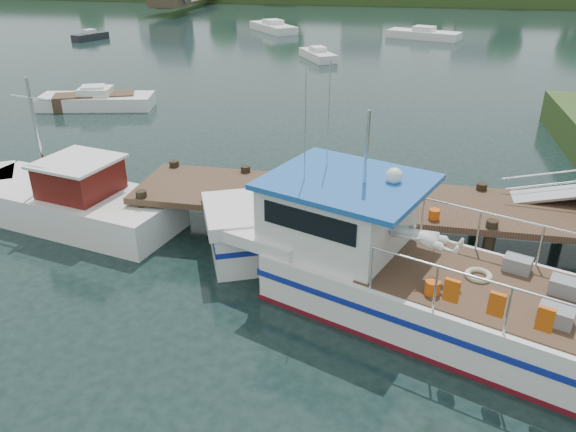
% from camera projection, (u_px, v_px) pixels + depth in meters
% --- Properties ---
extents(ground_plane, '(160.00, 160.00, 0.00)m').
position_uv_depth(ground_plane, '(329.00, 236.00, 17.50)').
color(ground_plane, black).
extents(dock, '(16.60, 3.00, 4.78)m').
position_uv_depth(dock, '(567.00, 185.00, 15.36)').
color(dock, '#473122').
rests_on(dock, ground).
extents(lobster_boat, '(11.65, 6.90, 5.75)m').
position_uv_depth(lobster_boat, '(389.00, 266.00, 13.84)').
color(lobster_boat, silver).
rests_on(lobster_boat, ground).
extents(work_boat, '(8.82, 4.20, 4.62)m').
position_uv_depth(work_boat, '(61.00, 199.00, 18.24)').
color(work_boat, silver).
rests_on(work_boat, ground).
extents(moored_rowboat, '(4.48, 3.00, 1.24)m').
position_uv_depth(moored_rowboat, '(95.00, 100.00, 30.89)').
color(moored_rowboat, '#473122').
rests_on(moored_rowboat, ground).
extents(moored_far, '(7.15, 4.42, 1.15)m').
position_uv_depth(moored_far, '(424.00, 34.00, 53.47)').
color(moored_far, silver).
rests_on(moored_far, ground).
extents(moored_a, '(6.40, 3.36, 1.12)m').
position_uv_depth(moored_a, '(97.00, 100.00, 30.94)').
color(moored_a, silver).
rests_on(moored_a, ground).
extents(moored_b, '(3.56, 4.60, 0.98)m').
position_uv_depth(moored_b, '(318.00, 55.00, 43.90)').
color(moored_b, silver).
rests_on(moored_b, ground).
extents(moored_d, '(6.10, 6.79, 1.16)m').
position_uv_depth(moored_d, '(273.00, 27.00, 57.99)').
color(moored_d, silver).
rests_on(moored_d, ground).
extents(moored_e, '(2.42, 3.67, 0.96)m').
position_uv_depth(moored_e, '(90.00, 36.00, 52.86)').
color(moored_e, black).
rests_on(moored_e, ground).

